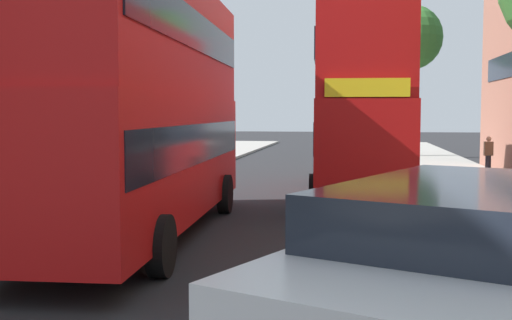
{
  "coord_description": "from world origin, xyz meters",
  "views": [
    {
      "loc": [
        2.36,
        -0.87,
        2.7
      ],
      "look_at": [
        0.5,
        11.0,
        1.8
      ],
      "focal_mm": 44.52,
      "sensor_mm": 36.0,
      "label": 1
    }
  ],
  "objects": [
    {
      "name": "street_tree_far",
      "position": [
        5.47,
        37.94,
        7.06
      ],
      "size": [
        3.84,
        3.84,
        8.91
      ],
      "color": "#6B6047",
      "rests_on": "sidewalk_right"
    },
    {
      "name": "double_decker_bus_away",
      "position": [
        -2.17,
        12.3,
        3.03
      ],
      "size": [
        3.16,
        10.91,
        5.64
      ],
      "color": "red",
      "rests_on": "ground"
    },
    {
      "name": "sidewalk_left",
      "position": [
        -6.5,
        16.0,
        0.07
      ],
      "size": [
        4.0,
        80.0,
        0.14
      ],
      "primitive_type": "cube",
      "color": "#9E9991",
      "rests_on": "ground"
    },
    {
      "name": "pedestrian_far",
      "position": [
        7.62,
        25.53,
        0.99
      ],
      "size": [
        0.34,
        0.22,
        1.62
      ],
      "color": "#2D2D38",
      "rests_on": "sidewalk_right"
    },
    {
      "name": "kerb_line_inner",
      "position": [
        4.24,
        14.0,
        0.0
      ],
      "size": [
        0.1,
        56.0,
        0.01
      ],
      "primitive_type": "cube",
      "color": "yellow",
      "rests_on": "ground"
    },
    {
      "name": "kerb_line_outer",
      "position": [
        4.4,
        14.0,
        0.0
      ],
      "size": [
        0.1,
        56.0,
        0.01
      ],
      "primitive_type": "cube",
      "color": "yellow",
      "rests_on": "ground"
    },
    {
      "name": "taxi_minivan",
      "position": [
        3.18,
        4.38,
        1.07
      ],
      "size": [
        3.64,
        5.16,
        2.12
      ],
      "color": "silver",
      "rests_on": "ground"
    },
    {
      "name": "double_decker_bus_oncoming",
      "position": [
        2.37,
        19.78,
        3.03
      ],
      "size": [
        3.16,
        10.91,
        5.64
      ],
      "color": "#B20F0F",
      "rests_on": "ground"
    }
  ]
}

